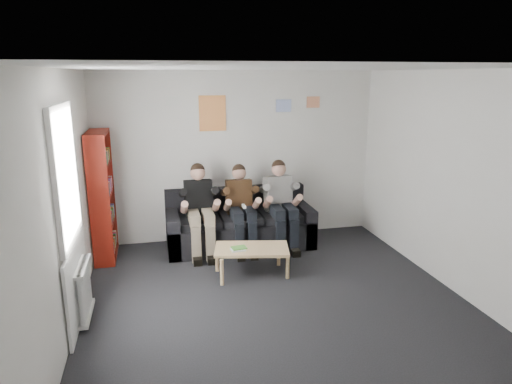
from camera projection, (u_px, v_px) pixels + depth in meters
room_shell at (280, 195)px, 5.01m from camera, size 5.00×5.00×5.00m
sofa at (239, 226)px, 7.21m from camera, size 2.26×0.92×0.87m
bookshelf at (103, 196)px, 6.58m from camera, size 0.28×0.84×1.87m
coffee_table at (252, 251)px, 6.11m from camera, size 0.98×0.54×0.39m
game_cases at (238, 249)px, 6.02m from camera, size 0.21×0.17×0.03m
person_left at (200, 210)px, 6.79m from camera, size 0.41×0.88×1.35m
person_middle at (241, 209)px, 6.93m from camera, size 0.39×0.84×1.32m
person_right at (281, 205)px, 7.06m from camera, size 0.41×0.88×1.35m
radiator at (85, 290)px, 4.98m from camera, size 0.10×0.64×0.60m
window at (71, 232)px, 4.80m from camera, size 0.05×1.30×2.36m
poster_large at (212, 113)px, 7.09m from camera, size 0.42×0.01×0.55m
poster_blue at (284, 106)px, 7.31m from camera, size 0.25×0.01×0.20m
poster_pink at (313, 102)px, 7.41m from camera, size 0.22×0.01×0.18m
poster_sign at (173, 101)px, 6.91m from camera, size 0.20×0.01×0.14m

